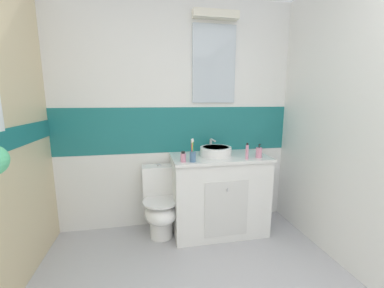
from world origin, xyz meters
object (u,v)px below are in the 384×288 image
at_px(sink_basin, 216,151).
at_px(soap_dispenser, 259,153).
at_px(toothpaste_tube_upright, 247,152).
at_px(toothbrush_cup, 193,155).
at_px(lotion_bottle_short, 183,157).
at_px(toilet, 161,204).

height_order(sink_basin, soap_dispenser, sink_basin).
height_order(sink_basin, toothpaste_tube_upright, toothpaste_tube_upright).
bearing_deg(soap_dispenser, toothpaste_tube_upright, -166.64).
distance_m(toothbrush_cup, toothpaste_tube_upright, 0.55).
distance_m(toothbrush_cup, lotion_bottle_short, 0.10).
distance_m(sink_basin, lotion_bottle_short, 0.43).
xyz_separation_m(toilet, toothbrush_cup, (0.30, -0.22, 0.57)).
relative_size(toilet, lotion_bottle_short, 7.26).
bearing_deg(toothbrush_cup, toilet, 144.10).
relative_size(sink_basin, soap_dispenser, 2.59).
bearing_deg(toothpaste_tube_upright, toothbrush_cup, 179.89).
bearing_deg(lotion_bottle_short, toothpaste_tube_upright, -1.35).
distance_m(toilet, soap_dispenser, 1.15).
bearing_deg(soap_dispenser, toothbrush_cup, -177.26).
xyz_separation_m(sink_basin, toothbrush_cup, (-0.29, -0.21, 0.01)).
height_order(toilet, lotion_bottle_short, lotion_bottle_short).
bearing_deg(lotion_bottle_short, toothbrush_cup, -8.57).
xyz_separation_m(sink_basin, soap_dispenser, (0.40, -0.17, 0.00)).
distance_m(toilet, toothbrush_cup, 0.68).
bearing_deg(sink_basin, soap_dispenser, -23.08).
xyz_separation_m(toothbrush_cup, lotion_bottle_short, (-0.09, 0.01, -0.02)).
distance_m(soap_dispenser, toothpaste_tube_upright, 0.15).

